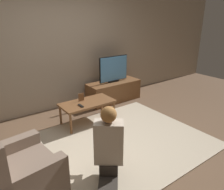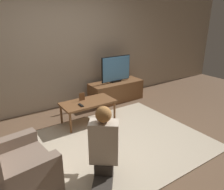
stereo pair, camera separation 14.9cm
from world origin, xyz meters
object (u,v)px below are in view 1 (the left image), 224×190
Objects in this scene: tv at (114,69)px; armchair at (17,176)px; coffee_table at (87,104)px; person_kneeling at (109,145)px.

tv is 0.81× the size of armchair.
tv reaches higher than coffee_table.
coffee_table is at bearing -60.63° from armchair.
tv is at bearing -63.01° from armchair.
tv reaches higher than person_kneeling.
armchair is at bearing 18.46° from person_kneeling.
armchair is 1.04m from person_kneeling.
person_kneeling reaches higher than armchair.
coffee_table is 1.02× the size of person_kneeling.
armchair is (-2.59, -1.76, -0.47)m from tv.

